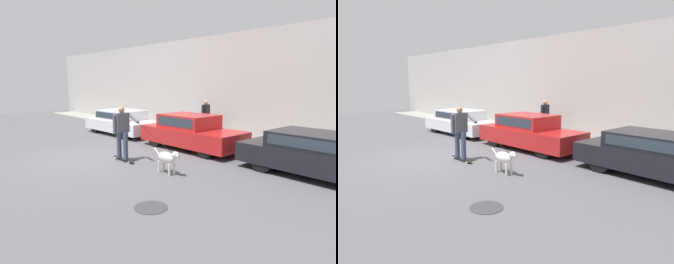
# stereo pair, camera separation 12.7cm
# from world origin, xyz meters

# --- Properties ---
(ground_plane) EXTENTS (36.00, 36.00, 0.00)m
(ground_plane) POSITION_xyz_m (0.00, 0.00, 0.00)
(ground_plane) COLOR #545459
(back_wall) EXTENTS (32.00, 0.30, 4.65)m
(back_wall) POSITION_xyz_m (0.00, 6.56, 2.33)
(back_wall) COLOR #B2ADA8
(back_wall) RESTS_ON ground_plane
(sidewalk_curb) EXTENTS (30.00, 1.83, 0.15)m
(sidewalk_curb) POSITION_xyz_m (0.00, 5.47, 0.07)
(sidewalk_curb) COLOR gray
(sidewalk_curb) RESTS_ON ground_plane
(parked_car_0) EXTENTS (4.15, 1.91, 1.17)m
(parked_car_0) POSITION_xyz_m (-3.53, 3.48, 0.58)
(parked_car_0) COLOR black
(parked_car_0) RESTS_ON ground_plane
(parked_car_1) EXTENTS (4.14, 1.70, 1.31)m
(parked_car_1) POSITION_xyz_m (1.07, 3.48, 0.64)
(parked_car_1) COLOR black
(parked_car_1) RESTS_ON ground_plane
(parked_car_2) EXTENTS (4.49, 1.87, 1.18)m
(parked_car_2) POSITION_xyz_m (5.86, 3.48, 0.60)
(parked_car_2) COLOR black
(parked_car_2) RESTS_ON ground_plane
(dog) EXTENTS (1.07, 0.34, 0.69)m
(dog) POSITION_xyz_m (2.82, 0.66, 0.44)
(dog) COLOR beige
(dog) RESTS_ON ground_plane
(skateboarder) EXTENTS (2.83, 0.64, 1.76)m
(skateboarder) POSITION_xyz_m (0.83, 0.53, 1.00)
(skateboarder) COLOR beige
(skateboarder) RESTS_ON ground_plane
(pedestrian_with_bag) EXTENTS (0.35, 0.75, 1.60)m
(pedestrian_with_bag) POSITION_xyz_m (0.00, 5.58, 1.02)
(pedestrian_with_bag) COLOR brown
(pedestrian_with_bag) RESTS_ON sidewalk_curb
(manhole_cover) EXTENTS (0.69, 0.69, 0.01)m
(manhole_cover) POSITION_xyz_m (4.30, -1.14, 0.01)
(manhole_cover) COLOR #38383D
(manhole_cover) RESTS_ON ground_plane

